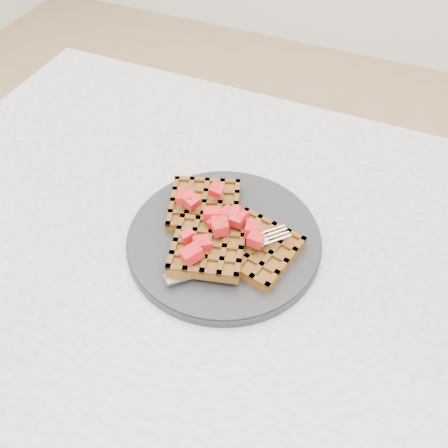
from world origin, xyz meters
name	(u,v)px	position (x,y,z in m)	size (l,w,h in m)	color
table	(268,331)	(0.00, 0.00, 0.64)	(1.20, 0.80, 0.75)	silver
plate	(224,240)	(-0.09, 0.04, 0.76)	(0.27, 0.27, 0.02)	black
waffles	(223,232)	(-0.09, 0.04, 0.78)	(0.21, 0.19, 0.03)	brown
strawberry_pile	(224,217)	(-0.09, 0.04, 0.80)	(0.15, 0.15, 0.02)	#A40A13
fork	(237,258)	(-0.05, 0.01, 0.77)	(0.02, 0.18, 0.02)	silver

